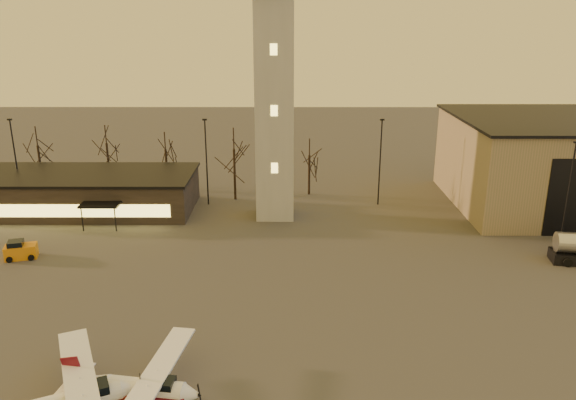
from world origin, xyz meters
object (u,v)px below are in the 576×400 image
Objects in this scene: terminal at (82,192)px; service_cart at (20,252)px; control_tower at (274,65)px; cessna_front at (148,393)px.

terminal is 8.44× the size of service_cart.
control_tower is at bearing -5.15° from terminal.
control_tower is 30.17m from service_cart.
service_cart is (-1.00, -13.65, -1.50)m from terminal.
cessna_front is (15.64, -34.35, -1.15)m from terminal.
control_tower reaches higher than service_cart.
control_tower is 36.37m from cessna_front.
service_cart is (-16.64, 20.71, -0.35)m from cessna_front.
control_tower is 26.24m from terminal.
control_tower reaches higher than terminal.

